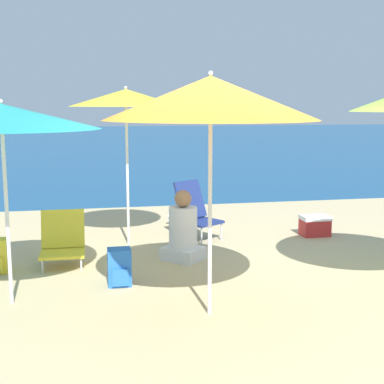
{
  "coord_description": "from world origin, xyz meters",
  "views": [
    {
      "loc": [
        -1.3,
        -4.59,
        1.89
      ],
      "look_at": [
        -0.25,
        0.78,
        1.0
      ],
      "focal_mm": 50.0,
      "sensor_mm": 36.0,
      "label": 1
    }
  ],
  "objects_px": {
    "beach_chair_yellow": "(63,241)",
    "person_seated_near": "(183,232)",
    "beach_umbrella_teal": "(1,117)",
    "beach_umbrella_orange": "(211,98)",
    "backpack_blue": "(119,267)",
    "cooler_box": "(315,225)",
    "beach_umbrella_yellow": "(126,98)",
    "seagull": "(176,216)",
    "beach_chair_navy": "(196,210)"
  },
  "relations": [
    {
      "from": "cooler_box",
      "to": "beach_umbrella_yellow",
      "type": "bearing_deg",
      "value": 179.38
    },
    {
      "from": "beach_chair_navy",
      "to": "seagull",
      "type": "height_order",
      "value": "beach_chair_navy"
    },
    {
      "from": "beach_umbrella_teal",
      "to": "cooler_box",
      "type": "bearing_deg",
      "value": 26.43
    },
    {
      "from": "beach_umbrella_orange",
      "to": "beach_umbrella_yellow",
      "type": "height_order",
      "value": "beach_umbrella_orange"
    },
    {
      "from": "person_seated_near",
      "to": "backpack_blue",
      "type": "relative_size",
      "value": 2.2
    },
    {
      "from": "beach_umbrella_orange",
      "to": "person_seated_near",
      "type": "height_order",
      "value": "beach_umbrella_orange"
    },
    {
      "from": "beach_umbrella_teal",
      "to": "beach_chair_yellow",
      "type": "distance_m",
      "value": 2.0
    },
    {
      "from": "beach_umbrella_orange",
      "to": "cooler_box",
      "type": "distance_m",
      "value": 3.86
    },
    {
      "from": "beach_umbrella_yellow",
      "to": "beach_chair_yellow",
      "type": "bearing_deg",
      "value": -137.4
    },
    {
      "from": "beach_chair_yellow",
      "to": "backpack_blue",
      "type": "relative_size",
      "value": 1.61
    },
    {
      "from": "beach_umbrella_orange",
      "to": "person_seated_near",
      "type": "distance_m",
      "value": 2.38
    },
    {
      "from": "beach_umbrella_teal",
      "to": "beach_umbrella_yellow",
      "type": "height_order",
      "value": "beach_umbrella_yellow"
    },
    {
      "from": "person_seated_near",
      "to": "seagull",
      "type": "relative_size",
      "value": 3.25
    },
    {
      "from": "beach_umbrella_teal",
      "to": "person_seated_near",
      "type": "xyz_separation_m",
      "value": [
        1.89,
        1.14,
        -1.43
      ]
    },
    {
      "from": "person_seated_near",
      "to": "backpack_blue",
      "type": "xyz_separation_m",
      "value": [
        -0.83,
        -0.8,
        -0.16
      ]
    },
    {
      "from": "beach_chair_yellow",
      "to": "person_seated_near",
      "type": "distance_m",
      "value": 1.45
    },
    {
      "from": "beach_chair_navy",
      "to": "beach_chair_yellow",
      "type": "distance_m",
      "value": 2.03
    },
    {
      "from": "beach_umbrella_teal",
      "to": "person_seated_near",
      "type": "bearing_deg",
      "value": 31.07
    },
    {
      "from": "person_seated_near",
      "to": "cooler_box",
      "type": "xyz_separation_m",
      "value": [
        2.12,
        0.85,
        -0.2
      ]
    },
    {
      "from": "beach_umbrella_teal",
      "to": "cooler_box",
      "type": "height_order",
      "value": "beach_umbrella_teal"
    },
    {
      "from": "beach_umbrella_yellow",
      "to": "backpack_blue",
      "type": "relative_size",
      "value": 5.39
    },
    {
      "from": "person_seated_near",
      "to": "cooler_box",
      "type": "distance_m",
      "value": 2.29
    },
    {
      "from": "beach_chair_yellow",
      "to": "backpack_blue",
      "type": "height_order",
      "value": "beach_chair_yellow"
    },
    {
      "from": "beach_chair_yellow",
      "to": "cooler_box",
      "type": "height_order",
      "value": "beach_chair_yellow"
    },
    {
      "from": "beach_umbrella_teal",
      "to": "person_seated_near",
      "type": "relative_size",
      "value": 2.23
    },
    {
      "from": "beach_umbrella_orange",
      "to": "beach_chair_navy",
      "type": "distance_m",
      "value": 3.2
    },
    {
      "from": "beach_umbrella_orange",
      "to": "beach_chair_yellow",
      "type": "relative_size",
      "value": 3.41
    },
    {
      "from": "person_seated_near",
      "to": "seagull",
      "type": "bearing_deg",
      "value": 37.94
    },
    {
      "from": "backpack_blue",
      "to": "person_seated_near",
      "type": "bearing_deg",
      "value": 44.13
    },
    {
      "from": "beach_umbrella_teal",
      "to": "seagull",
      "type": "xyz_separation_m",
      "value": [
        2.12,
        3.1,
        -1.65
      ]
    },
    {
      "from": "beach_umbrella_teal",
      "to": "beach_chair_navy",
      "type": "xyz_separation_m",
      "value": [
        2.25,
        2.15,
        -1.37
      ]
    },
    {
      "from": "beach_umbrella_yellow",
      "to": "cooler_box",
      "type": "distance_m",
      "value": 3.28
    },
    {
      "from": "seagull",
      "to": "person_seated_near",
      "type": "bearing_deg",
      "value": -96.73
    },
    {
      "from": "beach_umbrella_yellow",
      "to": "beach_chair_navy",
      "type": "xyz_separation_m",
      "value": [
        0.97,
        0.13,
        -1.57
      ]
    },
    {
      "from": "beach_umbrella_teal",
      "to": "backpack_blue",
      "type": "xyz_separation_m",
      "value": [
        1.06,
        0.33,
        -1.59
      ]
    },
    {
      "from": "beach_umbrella_yellow",
      "to": "beach_umbrella_teal",
      "type": "bearing_deg",
      "value": -122.44
    },
    {
      "from": "beach_umbrella_yellow",
      "to": "backpack_blue",
      "type": "height_order",
      "value": "beach_umbrella_yellow"
    },
    {
      "from": "seagull",
      "to": "cooler_box",
      "type": "bearing_deg",
      "value": -30.52
    },
    {
      "from": "beach_umbrella_yellow",
      "to": "cooler_box",
      "type": "height_order",
      "value": "beach_umbrella_yellow"
    },
    {
      "from": "beach_umbrella_yellow",
      "to": "seagull",
      "type": "height_order",
      "value": "beach_umbrella_yellow"
    },
    {
      "from": "beach_umbrella_yellow",
      "to": "person_seated_near",
      "type": "xyz_separation_m",
      "value": [
        0.6,
        -0.88,
        -1.63
      ]
    },
    {
      "from": "beach_umbrella_orange",
      "to": "cooler_box",
      "type": "bearing_deg",
      "value": 50.06
    },
    {
      "from": "beach_umbrella_orange",
      "to": "beach_chair_yellow",
      "type": "height_order",
      "value": "beach_umbrella_orange"
    },
    {
      "from": "beach_chair_yellow",
      "to": "backpack_blue",
      "type": "xyz_separation_m",
      "value": [
        0.62,
        -0.91,
        -0.09
      ]
    },
    {
      "from": "beach_chair_yellow",
      "to": "seagull",
      "type": "height_order",
      "value": "beach_chair_yellow"
    },
    {
      "from": "beach_umbrella_orange",
      "to": "backpack_blue",
      "type": "distance_m",
      "value": 2.14
    },
    {
      "from": "beach_umbrella_orange",
      "to": "backpack_blue",
      "type": "relative_size",
      "value": 5.49
    },
    {
      "from": "beach_umbrella_yellow",
      "to": "seagull",
      "type": "bearing_deg",
      "value": 52.37
    },
    {
      "from": "beach_umbrella_yellow",
      "to": "beach_chair_navy",
      "type": "height_order",
      "value": "beach_umbrella_yellow"
    },
    {
      "from": "beach_umbrella_orange",
      "to": "beach_umbrella_teal",
      "type": "height_order",
      "value": "beach_umbrella_orange"
    }
  ]
}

